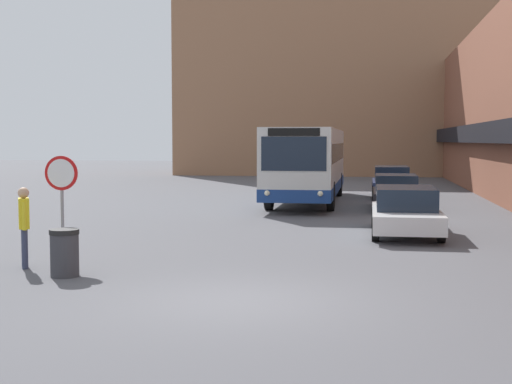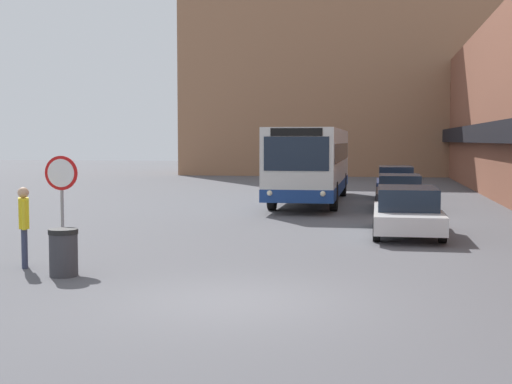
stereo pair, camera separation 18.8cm
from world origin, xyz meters
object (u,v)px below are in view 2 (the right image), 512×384
parked_car_front (407,211)px  parked_car_back (396,182)px  stop_sign (61,185)px  pedestrian (24,219)px  parked_car_middle (399,192)px  city_bus (312,162)px  trash_bin (64,252)px

parked_car_front → parked_car_back: size_ratio=1.10×
stop_sign → pedestrian: size_ratio=1.38×
parked_car_middle → stop_sign: bearing=-119.5°
city_bus → parked_car_front: size_ratio=2.53×
parked_car_front → pedestrian: pedestrian is taller
parked_car_back → trash_bin: bearing=-108.5°
parked_car_front → trash_bin: bearing=-132.9°
parked_car_back → trash_bin: size_ratio=4.60×
parked_car_back → stop_sign: 20.98m
parked_car_front → pedestrian: 10.69m
city_bus → parked_car_back: (3.69, 3.16, -1.00)m
city_bus → stop_sign: bearing=-103.9°
parked_car_middle → parked_car_front: bearing=-90.0°
trash_bin → stop_sign: bearing=115.5°
stop_sign → city_bus: bearing=76.1°
city_bus → parked_car_middle: (3.69, -2.61, -1.06)m
parked_car_back → trash_bin: parked_car_back is taller
parked_car_front → stop_sign: bearing=-142.1°
city_bus → parked_car_back: bearing=40.5°
city_bus → trash_bin: bearing=-100.5°
stop_sign → parked_car_middle: bearing=60.5°
pedestrian → trash_bin: size_ratio=1.81×
parked_car_middle → trash_bin: (-7.02, -15.24, -0.21)m
stop_sign → trash_bin: stop_sign is taller
city_bus → pedestrian: city_bus is taller
city_bus → stop_sign: size_ratio=5.13×
parked_car_back → stop_sign: (-7.75, -19.48, 0.97)m
parked_car_middle → pedestrian: 16.65m
trash_bin → city_bus: bearing=79.5°
parked_car_front → parked_car_back: bearing=90.0°
pedestrian → city_bus: bearing=136.4°
parked_car_front → parked_car_back: (-0.00, 13.45, 0.05)m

